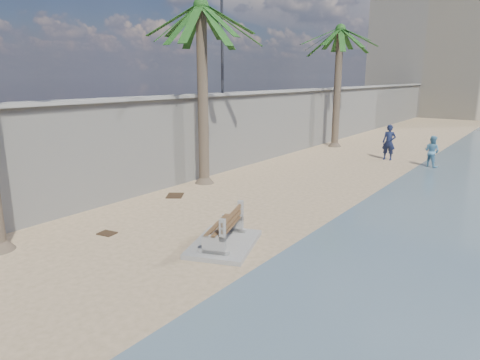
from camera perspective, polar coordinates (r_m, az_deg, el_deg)
The scene contains 12 objects.
ground_plane at distance 8.95m, azimuth -25.65°, elevation -16.66°, with size 140.00×140.00×0.00m, color tan.
seawall at distance 26.55m, azimuth 8.39°, elevation 7.90°, with size 0.45×70.00×3.50m, color gray.
wall_cap at distance 26.44m, azimuth 8.53°, elevation 11.79°, with size 0.80×70.00×0.12m, color gray.
end_building at distance 56.21m, azimuth 27.67°, elevation 14.83°, with size 18.00×12.00×14.00m, color #B7AA93.
bench_far at distance 11.17m, azimuth -2.15°, elevation -6.86°, with size 2.20×2.61×0.93m.
palm_mid at distance 17.55m, azimuth -5.22°, elevation 21.87°, with size 5.00×5.00×7.85m.
palm_back at distance 27.77m, azimuth 13.25°, elevation 18.78°, with size 5.00×5.00×8.00m.
streetlight at distance 19.77m, azimuth -2.42°, elevation 20.36°, with size 0.28×0.28×5.12m.
person_a at distance 24.03m, azimuth 19.27°, elevation 5.09°, with size 0.78×0.53×2.15m, color #141B39.
person_b at distance 22.92m, azimuth 24.23°, elevation 3.71°, with size 0.82×0.64×1.70m, color #5389AC.
debris_c at distance 16.09m, azimuth -8.67°, elevation -2.05°, with size 0.72×0.58×0.03m, color #382616.
debris_d at distance 12.71m, azimuth -17.30°, elevation -6.80°, with size 0.47×0.37×0.03m, color #382616.
Camera 1 is at (7.06, -3.41, 4.31)m, focal length 32.00 mm.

